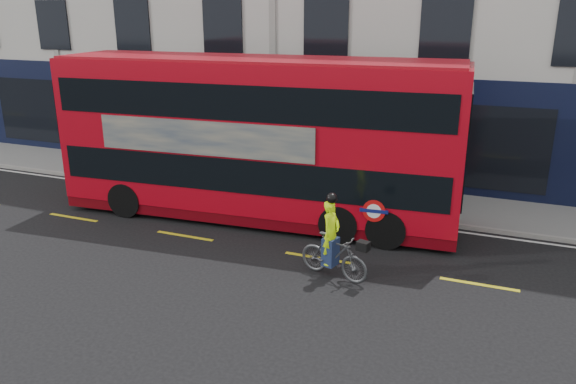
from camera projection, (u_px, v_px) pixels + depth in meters
The scene contains 7 objects.
ground at pixel (155, 257), 14.66m from camera, with size 120.00×120.00×0.00m, color black.
pavement at pixel (258, 185), 20.38m from camera, with size 60.00×3.00×0.12m, color slate.
kerb at pixel (240, 197), 19.05m from camera, with size 60.00×0.12×0.13m, color gray.
road_edge_line at pixel (236, 202), 18.81m from camera, with size 58.00×0.10×0.01m, color silver.
lane_dashes at pixel (185, 236), 15.98m from camera, with size 58.00×0.12×0.01m, color gold, non-canonical shape.
bus at pixel (258, 139), 16.70m from camera, with size 12.16×3.54×4.84m.
cyclist at pixel (333, 250), 13.35m from camera, with size 1.90×0.95×2.12m.
Camera 1 is at (8.18, -11.17, 6.19)m, focal length 35.00 mm.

